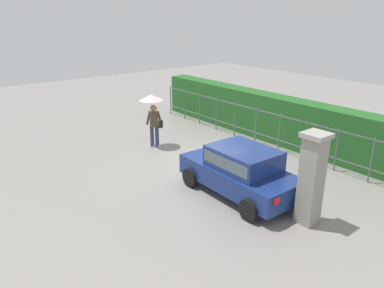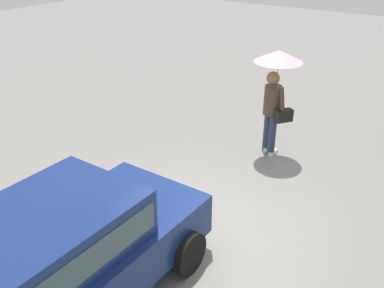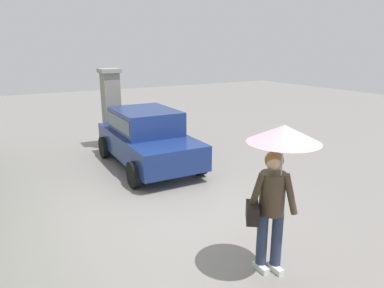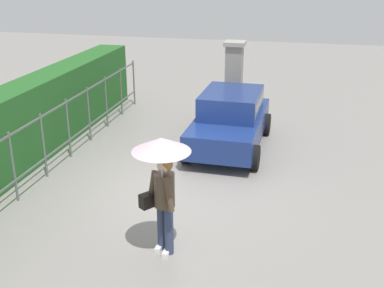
% 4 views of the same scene
% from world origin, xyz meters
% --- Properties ---
extents(ground_plane, '(40.00, 40.00, 0.00)m').
position_xyz_m(ground_plane, '(0.00, 0.00, 0.00)').
color(ground_plane, gray).
extents(car, '(3.77, 1.93, 1.48)m').
position_xyz_m(car, '(2.51, -0.69, 0.80)').
color(car, navy).
rests_on(car, ground).
extents(pedestrian, '(0.93, 0.93, 2.10)m').
position_xyz_m(pedestrian, '(-2.60, -0.37, 1.54)').
color(pedestrian, '#2D3856').
rests_on(pedestrian, ground).
extents(gate_pillar, '(0.60, 0.60, 2.42)m').
position_xyz_m(gate_pillar, '(4.67, -0.44, 1.24)').
color(gate_pillar, gray).
rests_on(gate_pillar, ground).
extents(fence_section, '(12.01, 0.05, 1.50)m').
position_xyz_m(fence_section, '(-0.29, 3.09, 0.83)').
color(fence_section, '#59605B').
rests_on(fence_section, ground).
extents(hedge_row, '(12.96, 0.90, 1.90)m').
position_xyz_m(hedge_row, '(-0.29, 3.98, 0.95)').
color(hedge_row, '#235B23').
rests_on(hedge_row, ground).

